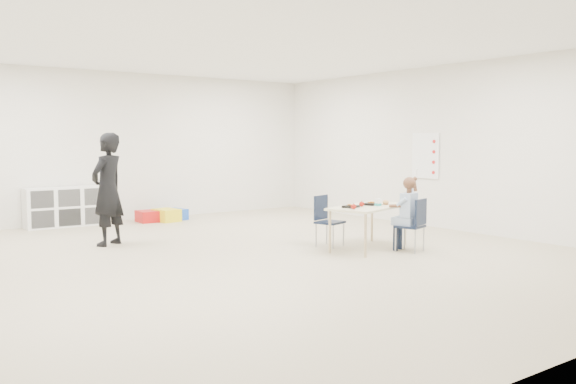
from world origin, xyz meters
TOP-DOWN VIEW (x-y plane):
  - room at (0.00, 0.00)m, footprint 9.00×9.02m
  - table at (1.58, -0.50)m, footprint 1.47×1.04m
  - chair_near at (1.89, -0.97)m, footprint 0.44×0.43m
  - chair_far at (1.26, -0.02)m, footprint 0.44×0.43m
  - child at (1.89, -0.97)m, footprint 0.61×0.61m
  - lunch_tray_near at (1.67, -0.44)m, footprint 0.26×0.22m
  - lunch_tray_far at (1.22, -0.51)m, footprint 0.26×0.22m
  - milk_carton at (1.63, -0.62)m, footprint 0.09×0.09m
  - bread_roll at (1.87, -0.53)m, footprint 0.09×0.09m
  - apple_near at (1.42, -0.51)m, footprint 0.07×0.07m
  - apple_far at (1.11, -0.69)m, footprint 0.07×0.07m
  - cubby_shelf at (-1.20, 4.28)m, footprint 1.40×0.40m
  - rules_poster at (3.98, 0.60)m, footprint 0.02×0.60m
  - adult at (-1.28, 1.94)m, footprint 0.71×0.65m
  - bin_red at (0.18, 3.98)m, footprint 0.35×0.44m
  - bin_yellow at (0.51, 3.85)m, footprint 0.45×0.54m
  - bin_blue at (0.75, 3.98)m, footprint 0.42×0.49m

SIDE VIEW (x-z plane):
  - bin_blue at x=0.75m, z-range 0.00..0.21m
  - bin_red at x=0.18m, z-range 0.00..0.21m
  - bin_yellow at x=0.51m, z-range 0.00..0.23m
  - table at x=1.58m, z-range 0.00..0.61m
  - cubby_shelf at x=-1.20m, z-range 0.00..0.70m
  - chair_near at x=1.89m, z-range 0.00..0.73m
  - chair_far at x=1.26m, z-range 0.00..0.73m
  - child at x=1.89m, z-range 0.00..1.15m
  - lunch_tray_near at x=1.67m, z-range 0.61..0.64m
  - lunch_tray_far at x=1.22m, z-range 0.61..0.64m
  - bread_roll at x=1.87m, z-range 0.61..0.68m
  - apple_near at x=1.42m, z-range 0.61..0.68m
  - apple_far at x=1.11m, z-range 0.61..0.68m
  - milk_carton at x=1.63m, z-range 0.61..0.71m
  - adult at x=-1.28m, z-range 0.00..1.63m
  - rules_poster at x=3.98m, z-range 0.85..1.65m
  - room at x=0.00m, z-range 0.00..2.80m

